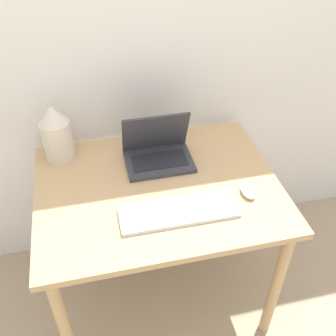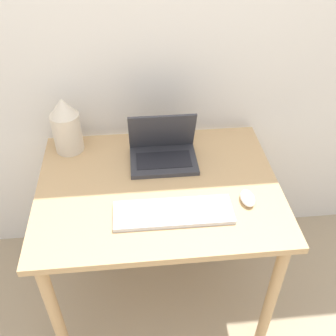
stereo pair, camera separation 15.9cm
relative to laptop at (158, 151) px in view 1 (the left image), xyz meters
The scene contains 6 objects.
wall_back 0.53m from the laptop, 97.19° to the left, with size 6.00×0.05×2.50m.
desk 0.23m from the laptop, 101.64° to the right, with size 1.03×0.79×0.76m.
laptop is the anchor object (origin of this frame).
keyboard 0.35m from the laptop, 88.50° to the right, with size 0.47×0.15×0.02m.
mouse 0.44m from the laptop, 44.41° to the right, with size 0.06×0.10×0.03m.
vase 0.45m from the laptop, 164.54° to the left, with size 0.13×0.13×0.27m.
Camera 1 is at (-0.24, -0.82, 1.87)m, focal length 42.00 mm.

